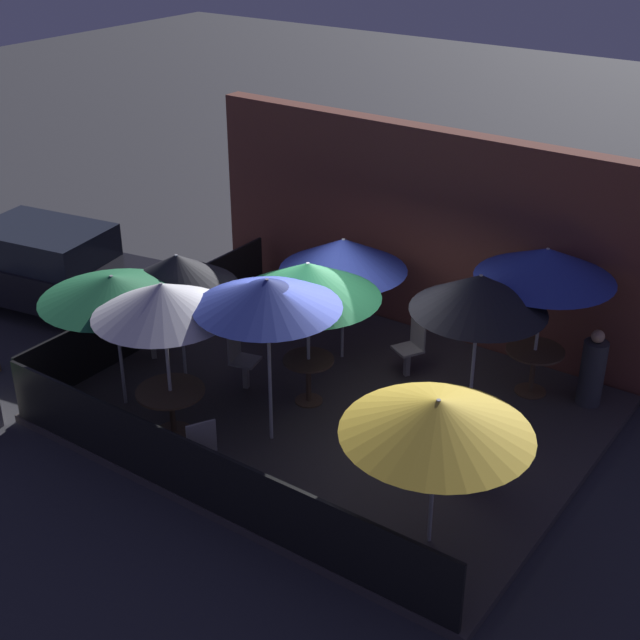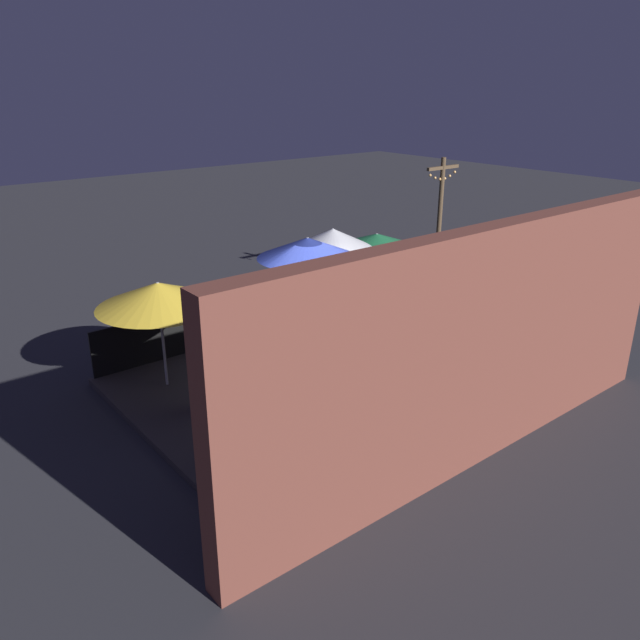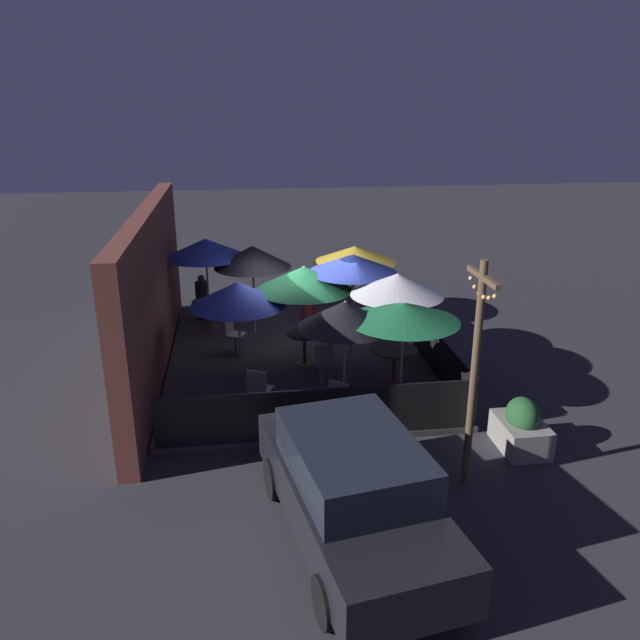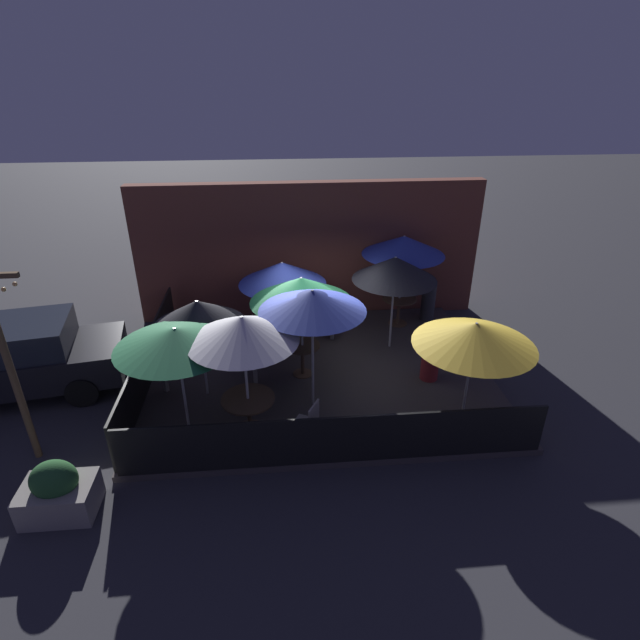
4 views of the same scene
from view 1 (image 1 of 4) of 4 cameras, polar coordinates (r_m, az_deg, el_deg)
The scene contains 25 objects.
ground_plane at distance 13.62m, azimuth 0.89°, elevation -5.94°, with size 60.00×60.00×0.00m, color #2D2D33.
patio_deck at distance 13.59m, azimuth 0.90°, elevation -5.72°, with size 7.48×5.94×0.12m.
building_wall at distance 15.25m, azimuth 7.80°, elevation 5.29°, with size 9.08×0.36×3.65m.
fence_front at distance 11.42m, azimuth -7.55°, elevation -9.91°, with size 7.28×0.05×0.95m.
fence_side_left at distance 15.43m, azimuth -10.46°, elevation 0.34°, with size 0.05×5.74×0.95m.
patio_umbrella_0 at distance 13.31m, azimuth 14.27°, elevation 3.51°, with size 2.06×2.06×2.41m.
patio_umbrella_1 at distance 12.08m, azimuth -10.07°, elevation 1.32°, with size 1.94×1.94×2.37m.
patio_umbrella_2 at distance 12.70m, azimuth -0.78°, elevation 2.57°, with size 2.13×2.13×2.30m.
patio_umbrella_3 at distance 11.72m, azimuth -3.39°, elevation 1.71°, with size 2.00×2.00×2.50m.
patio_umbrella_4 at distance 13.04m, azimuth -13.14°, elevation 2.06°, with size 2.14×2.14×2.12m.
patio_umbrella_5 at distance 10.14m, azimuth 7.53°, elevation -6.15°, with size 2.24×2.24×2.01m.
patio_umbrella_6 at distance 13.58m, azimuth -9.11°, elevation 3.13°, with size 1.83×1.83×2.13m.
patio_umbrella_7 at distance 14.05m, azimuth 1.50°, elevation 4.22°, with size 2.05×2.05×2.11m.
patio_umbrella_8 at distance 12.54m, azimuth 10.18°, elevation 1.71°, with size 1.94×1.94×2.30m.
dining_table_0 at distance 13.99m, azimuth 13.55°, elevation -2.40°, with size 0.89×0.89×0.75m.
dining_table_1 at distance 12.83m, azimuth -9.51°, elevation -4.99°, with size 0.98×0.98×0.71m.
dining_table_2 at distance 13.37m, azimuth -0.74°, elevation -3.10°, with size 0.77×0.77×0.74m.
patio_chair_0 at distance 13.82m, azimuth -5.06°, elevation -2.44°, with size 0.48×0.48×0.94m.
patio_chair_1 at distance 15.39m, azimuth -4.95°, elevation 0.74°, with size 0.54×0.54×0.92m.
patio_chair_2 at distance 14.90m, azimuth -10.75°, elevation -0.53°, with size 0.56×0.56×0.94m.
patio_chair_3 at distance 14.18m, azimuth 5.86°, elevation -1.69°, with size 0.54×0.54×0.93m.
patio_chair_4 at distance 11.89m, azimuth -7.72°, elevation -7.98°, with size 0.54×0.54×0.95m.
patron_0 at distance 11.86m, azimuth 8.92°, elevation -7.47°, with size 0.43×0.43×1.41m.
patron_1 at distance 13.96m, azimuth 17.04°, elevation -3.14°, with size 0.52×0.52×1.24m.
parked_car_0 at distance 17.13m, azimuth -17.10°, elevation 3.24°, with size 4.45×2.40×1.62m.
Camera 1 is at (6.43, -9.45, 7.42)m, focal length 50.00 mm.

